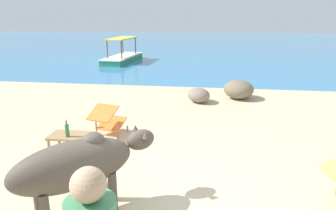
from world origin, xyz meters
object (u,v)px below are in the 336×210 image
(low_bench_table, at_px, (72,139))
(boat_green, at_px, (123,57))
(cow, at_px, (78,165))
(deck_chair_far, at_px, (107,119))
(bottle, at_px, (67,130))

(low_bench_table, relative_size, boat_green, 0.20)
(cow, bearing_deg, deck_chair_far, 58.11)
(bottle, xyz_separation_m, deck_chair_far, (0.31, 1.18, -0.18))
(deck_chair_far, height_order, boat_green, boat_green)
(bottle, distance_m, deck_chair_far, 1.23)
(low_bench_table, height_order, deck_chair_far, deck_chair_far)
(bottle, relative_size, deck_chair_far, 0.34)
(cow, distance_m, boat_green, 13.42)
(deck_chair_far, xyz_separation_m, boat_green, (-2.65, 10.43, -0.13))
(boat_green, bearing_deg, deck_chair_far, 19.69)
(low_bench_table, bearing_deg, cow, -62.32)
(low_bench_table, bearing_deg, deck_chair_far, 74.73)
(bottle, bearing_deg, boat_green, 101.38)
(bottle, bearing_deg, deck_chair_far, 75.06)
(low_bench_table, bearing_deg, bottle, -105.60)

